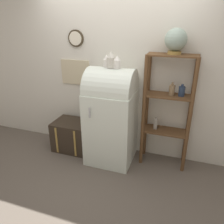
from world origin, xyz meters
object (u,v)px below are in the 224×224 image
Objects in this scene: globe at (176,40)px; vase_center at (111,60)px; suitcase_trunk at (73,135)px; vase_right at (117,62)px; refrigerator at (111,115)px; vase_left at (106,61)px.

globe reaches higher than vase_center.
vase_right is at bearing -4.98° from suitcase_trunk.
suitcase_trunk is 1.89× the size of globe.
globe is (0.80, 0.17, 1.06)m from refrigerator.
suitcase_trunk is 1.43m from vase_left.
vase_center reaches higher than suitcase_trunk.
vase_center reaches higher than refrigerator.
suitcase_trunk is at bearing 175.02° from vase_right.
vase_left is at bearing -3.94° from suitcase_trunk.
vase_center is (-0.00, -0.01, 0.80)m from refrigerator.
vase_center is at bearing -97.13° from refrigerator.
refrigerator is at bearing -4.58° from suitcase_trunk.
vase_left is at bearing 170.04° from refrigerator.
suitcase_trunk is 1.49m from vase_center.
vase_right is (0.80, -0.07, 1.28)m from suitcase_trunk.
suitcase_trunk is 1.51m from vase_right.
vase_right is at bearing -3.06° from vase_center.
globe reaches higher than vase_right.
refrigerator reaches higher than suitcase_trunk.
refrigerator is 0.87m from suitcase_trunk.
suitcase_trunk is 2.74× the size of vase_center.
refrigerator is 0.80m from vase_center.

